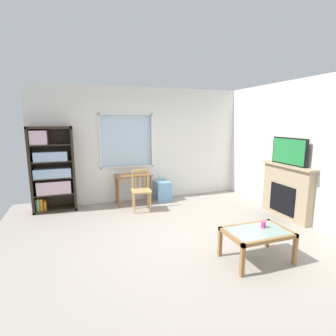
# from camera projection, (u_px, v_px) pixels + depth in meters

# --- Properties ---
(ground) EXTENTS (6.12, 5.96, 0.02)m
(ground) POSITION_uv_depth(u_px,v_px,m) (178.00, 239.00, 4.42)
(ground) COLOR #9E9389
(wall_back_with_window) EXTENTS (5.12, 0.15, 2.76)m
(wall_back_with_window) POSITION_uv_depth(u_px,v_px,m) (143.00, 145.00, 6.48)
(wall_back_with_window) COLOR silver
(wall_back_with_window) RESTS_ON ground
(wall_right) EXTENTS (0.12, 5.16, 2.76)m
(wall_right) POSITION_uv_depth(u_px,v_px,m) (305.00, 152.00, 5.03)
(wall_right) COLOR silver
(wall_right) RESTS_ON ground
(bookshelf) EXTENTS (0.90, 0.38, 1.86)m
(bookshelf) POSITION_uv_depth(u_px,v_px,m) (51.00, 169.00, 5.65)
(bookshelf) COLOR #2D2319
(bookshelf) RESTS_ON ground
(desk_under_window) EXTENTS (0.87, 0.42, 0.71)m
(desk_under_window) POSITION_uv_depth(u_px,v_px,m) (133.00, 180.00, 6.19)
(desk_under_window) COLOR brown
(desk_under_window) RESTS_ON ground
(wooden_chair) EXTENTS (0.47, 0.45, 0.90)m
(wooden_chair) POSITION_uv_depth(u_px,v_px,m) (141.00, 190.00, 5.75)
(wooden_chair) COLOR tan
(wooden_chair) RESTS_ON ground
(plastic_drawer_unit) EXTENTS (0.35, 0.40, 0.47)m
(plastic_drawer_unit) POSITION_uv_depth(u_px,v_px,m) (163.00, 191.00, 6.54)
(plastic_drawer_unit) COLOR #72ADDB
(plastic_drawer_unit) RESTS_ON ground
(fireplace) EXTENTS (0.26, 1.30, 1.10)m
(fireplace) POSITION_uv_depth(u_px,v_px,m) (286.00, 191.00, 5.33)
(fireplace) COLOR tan
(fireplace) RESTS_ON ground
(tv) EXTENTS (0.06, 0.86, 0.54)m
(tv) POSITION_uv_depth(u_px,v_px,m) (289.00, 151.00, 5.17)
(tv) COLOR black
(tv) RESTS_ON fireplace
(coffee_table) EXTENTS (0.91, 0.60, 0.45)m
(coffee_table) POSITION_uv_depth(u_px,v_px,m) (257.00, 235.00, 3.68)
(coffee_table) COLOR #8C9E99
(coffee_table) RESTS_ON ground
(sippy_cup) EXTENTS (0.07, 0.07, 0.09)m
(sippy_cup) POSITION_uv_depth(u_px,v_px,m) (263.00, 224.00, 3.77)
(sippy_cup) COLOR #DB3D84
(sippy_cup) RESTS_ON coffee_table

